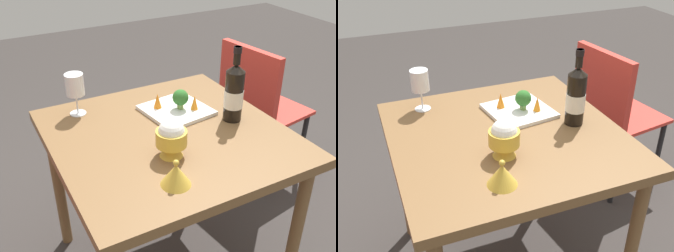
% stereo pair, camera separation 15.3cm
% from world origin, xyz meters
% --- Properties ---
extents(dining_table, '(0.88, 0.88, 0.73)m').
position_xyz_m(dining_table, '(0.00, 0.00, 0.64)').
color(dining_table, brown).
rests_on(dining_table, ground_plane).
extents(chair_near_window, '(0.45, 0.45, 0.85)m').
position_xyz_m(chair_near_window, '(-0.76, -0.37, 0.53)').
color(chair_near_window, red).
rests_on(chair_near_window, ground_plane).
extents(wine_bottle, '(0.08, 0.08, 0.31)m').
position_xyz_m(wine_bottle, '(-0.28, 0.03, 0.85)').
color(wine_bottle, black).
rests_on(wine_bottle, dining_table).
extents(wine_glass, '(0.08, 0.08, 0.18)m').
position_xyz_m(wine_glass, '(0.26, -0.32, 0.86)').
color(wine_glass, white).
rests_on(wine_glass, dining_table).
extents(rice_bowl, '(0.11, 0.11, 0.14)m').
position_xyz_m(rice_bowl, '(0.06, 0.14, 0.80)').
color(rice_bowl, gold).
rests_on(rice_bowl, dining_table).
extents(rice_bowl_lid, '(0.10, 0.10, 0.09)m').
position_xyz_m(rice_bowl_lid, '(0.13, 0.29, 0.77)').
color(rice_bowl_lid, gold).
rests_on(rice_bowl_lid, dining_table).
extents(serving_plate, '(0.28, 0.28, 0.02)m').
position_xyz_m(serving_plate, '(-0.11, -0.14, 0.74)').
color(serving_plate, white).
rests_on(serving_plate, dining_table).
extents(broccoli_floret, '(0.07, 0.07, 0.09)m').
position_xyz_m(broccoli_floret, '(-0.13, -0.13, 0.80)').
color(broccoli_floret, '#729E4C').
rests_on(broccoli_floret, serving_plate).
extents(carrot_garnish_left, '(0.03, 0.03, 0.06)m').
position_xyz_m(carrot_garnish_left, '(-0.18, -0.10, 0.78)').
color(carrot_garnish_left, orange).
rests_on(carrot_garnish_left, serving_plate).
extents(carrot_garnish_right, '(0.04, 0.04, 0.06)m').
position_xyz_m(carrot_garnish_right, '(-0.05, -0.18, 0.78)').
color(carrot_garnish_right, orange).
rests_on(carrot_garnish_right, serving_plate).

